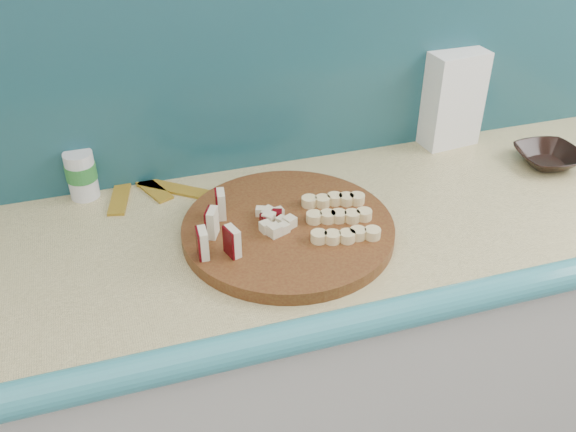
# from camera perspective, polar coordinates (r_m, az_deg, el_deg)

# --- Properties ---
(kitchen_counter) EXTENTS (2.20, 0.63, 0.91)m
(kitchen_counter) POSITION_cam_1_polar(r_m,az_deg,el_deg) (1.62, -3.54, -15.06)
(kitchen_counter) COLOR beige
(kitchen_counter) RESTS_ON ground
(backsplash) EXTENTS (2.20, 0.02, 0.50)m
(backsplash) POSITION_cam_1_polar(r_m,az_deg,el_deg) (1.44, -7.48, 12.68)
(backsplash) COLOR teal
(backsplash) RESTS_ON kitchen_counter
(cutting_board) EXTENTS (0.51, 0.51, 0.03)m
(cutting_board) POSITION_cam_1_polar(r_m,az_deg,el_deg) (1.31, -0.00, -1.21)
(cutting_board) COLOR #481F0F
(cutting_board) RESTS_ON kitchen_counter
(apple_wedges) EXTENTS (0.09, 0.17, 0.06)m
(apple_wedges) POSITION_cam_1_polar(r_m,az_deg,el_deg) (1.25, -6.36, -1.01)
(apple_wedges) COLOR beige
(apple_wedges) RESTS_ON cutting_board
(apple_chunks) EXTENTS (0.07, 0.07, 0.02)m
(apple_chunks) POSITION_cam_1_polar(r_m,az_deg,el_deg) (1.29, -1.21, -0.40)
(apple_chunks) COLOR beige
(apple_chunks) RESTS_ON cutting_board
(banana_slices) EXTENTS (0.16, 0.18, 0.02)m
(banana_slices) POSITION_cam_1_polar(r_m,az_deg,el_deg) (1.31, 4.62, -0.08)
(banana_slices) COLOR beige
(banana_slices) RESTS_ON cutting_board
(brown_bowl) EXTENTS (0.16, 0.16, 0.04)m
(brown_bowl) POSITION_cam_1_polar(r_m,az_deg,el_deg) (1.68, 22.12, 4.86)
(brown_bowl) COLOR black
(brown_bowl) RESTS_ON kitchen_counter
(flour_bag) EXTENTS (0.15, 0.11, 0.24)m
(flour_bag) POSITION_cam_1_polar(r_m,az_deg,el_deg) (1.67, 14.22, 10.19)
(flour_bag) COLOR white
(flour_bag) RESTS_ON kitchen_counter
(canister) EXTENTS (0.07, 0.07, 0.11)m
(canister) POSITION_cam_1_polar(r_m,az_deg,el_deg) (1.48, -17.89, 3.57)
(canister) COLOR silver
(canister) RESTS_ON kitchen_counter
(banana_peel) EXTENTS (0.23, 0.19, 0.01)m
(banana_peel) POSITION_cam_1_polar(r_m,az_deg,el_deg) (1.49, -12.40, 2.35)
(banana_peel) COLOR gold
(banana_peel) RESTS_ON kitchen_counter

